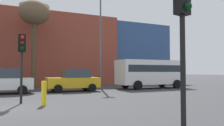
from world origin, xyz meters
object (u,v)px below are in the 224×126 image
object	(u,v)px
parked_car_2	(2,81)
traffic_light_near_right	(183,19)
street_lamp	(100,36)
traffic_light_island	(22,52)
bare_tree_2	(34,15)
white_bus	(151,72)
parked_car_3	(74,80)
bollard_yellow_0	(44,93)

from	to	relation	value
parked_car_2	traffic_light_near_right	bearing A→B (deg)	106.42
street_lamp	traffic_light_near_right	bearing A→B (deg)	-105.06
traffic_light_near_right	traffic_light_island	world-z (taller)	traffic_light_near_right
bare_tree_2	white_bus	bearing A→B (deg)	-26.75
street_lamp	traffic_light_island	bearing A→B (deg)	-132.76
traffic_light_near_right	street_lamp	size ratio (longest dim) A/B	0.42
parked_car_3	bare_tree_2	xyz separation A→B (m)	(-2.65, 5.41, 6.41)
street_lamp	bare_tree_2	bearing A→B (deg)	151.85
parked_car_3	bollard_yellow_0	distance (m)	7.66
parked_car_2	white_bus	size ratio (longest dim) A/B	0.63
parked_car_2	parked_car_3	xyz separation A→B (m)	(5.26, -0.00, -0.01)
street_lamp	bollard_yellow_0	bearing A→B (deg)	-125.37
bare_tree_2	parked_car_2	bearing A→B (deg)	-115.67
bollard_yellow_0	street_lamp	size ratio (longest dim) A/B	0.13
parked_car_3	traffic_light_near_right	distance (m)	14.20
bare_tree_2	street_lamp	size ratio (longest dim) A/B	0.96
traffic_light_island	street_lamp	size ratio (longest dim) A/B	0.38
parked_car_3	bare_tree_2	world-z (taller)	bare_tree_2
traffic_light_island	white_bus	bearing A→B (deg)	112.90
bollard_yellow_0	bare_tree_2	bearing A→B (deg)	87.21
traffic_light_near_right	bare_tree_2	world-z (taller)	bare_tree_2
bare_tree_2	traffic_light_near_right	bearing A→B (deg)	-85.49
white_bus	bare_tree_2	size ratio (longest dim) A/B	0.77
white_bus	bare_tree_2	xyz separation A→B (m)	(-10.39, 5.24, 5.70)
parked_car_3	street_lamp	bearing A→B (deg)	-145.37
parked_car_2	traffic_light_near_right	size ratio (longest dim) A/B	1.12
traffic_light_near_right	bare_tree_2	size ratio (longest dim) A/B	0.44
parked_car_2	bare_tree_2	distance (m)	8.77
parked_car_2	street_lamp	world-z (taller)	street_lamp
parked_car_3	white_bus	xyz separation A→B (m)	(7.73, 0.18, 0.71)
parked_car_3	traffic_light_near_right	xyz separation A→B (m)	(-1.12, -14.03, 1.90)
traffic_light_island	parked_car_2	bearing A→B (deg)	-173.76
white_bus	traffic_light_near_right	bearing A→B (deg)	58.06
parked_car_2	parked_car_3	size ratio (longest dim) A/B	1.01
white_bus	bollard_yellow_0	xyz separation A→B (m)	(-10.99, -7.11, -1.04)
parked_car_3	white_bus	bearing A→B (deg)	-178.68
white_bus	bare_tree_2	distance (m)	12.95
white_bus	bare_tree_2	bearing A→B (deg)	-26.75
parked_car_3	traffic_light_near_right	bearing A→B (deg)	85.43
white_bus	bollard_yellow_0	distance (m)	13.13
parked_car_2	bare_tree_2	xyz separation A→B (m)	(2.60, 5.41, 6.39)
parked_car_2	traffic_light_island	xyz separation A→B (m)	(1.04, -5.84, 1.67)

